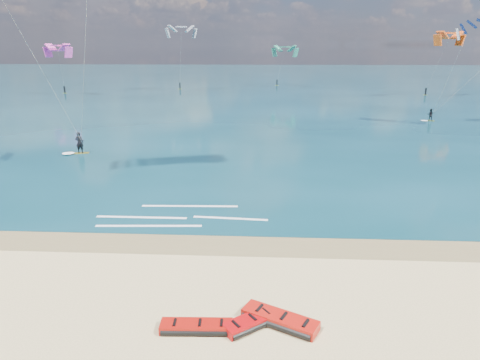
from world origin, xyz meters
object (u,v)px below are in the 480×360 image
object	(u,v)px
packed_kite_mid	(280,324)
packed_kite_right	(250,326)
kitesurfer_main	(57,43)
kitesurfer_far	(462,67)
packed_kite_left	(197,330)

from	to	relation	value
packed_kite_mid	packed_kite_right	xyz separation A→B (m)	(-1.04, -0.19, 0.00)
kitesurfer_main	packed_kite_right	bearing A→B (deg)	-65.74
packed_kite_mid	kitesurfer_main	xyz separation A→B (m)	(-16.11, 19.59, 9.61)
kitesurfer_far	kitesurfer_main	bearing A→B (deg)	-134.73
kitesurfer_far	packed_kite_mid	bearing A→B (deg)	-102.79
packed_kite_left	kitesurfer_far	world-z (taller)	kitesurfer_far
packed_kite_left	packed_kite_mid	world-z (taller)	packed_kite_mid
packed_kite_mid	kitesurfer_main	bearing A→B (deg)	156.37
packed_kite_left	packed_kite_right	distance (m)	1.89
packed_kite_left	kitesurfer_main	xyz separation A→B (m)	(-13.21, 20.11, 9.61)
packed_kite_mid	packed_kite_right	size ratio (longest dim) A/B	1.35
packed_kite_mid	kitesurfer_far	distance (m)	47.65
packed_kite_mid	packed_kite_right	bearing A→B (deg)	-142.57
packed_kite_mid	kitesurfer_main	distance (m)	27.12
packed_kite_left	packed_kite_mid	distance (m)	2.95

